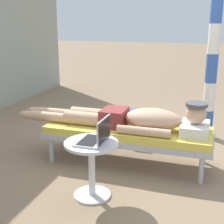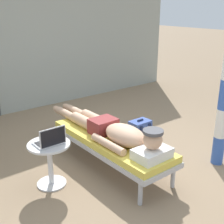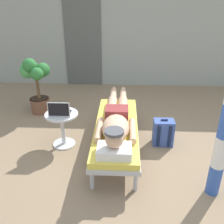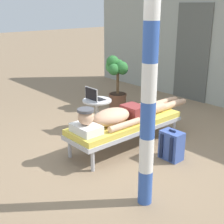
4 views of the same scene
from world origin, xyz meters
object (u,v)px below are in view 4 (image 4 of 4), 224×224
at_px(side_table, 97,109).
at_px(lounge_chair, 126,125).
at_px(laptop, 94,97).
at_px(porch_post, 149,83).
at_px(person_reclining, 123,114).
at_px(backpack, 172,146).
at_px(potted_plant, 117,76).

bearing_deg(side_table, lounge_chair, -7.77).
bearing_deg(laptop, porch_post, -23.95).
distance_m(person_reclining, backpack, 0.81).
relative_size(side_table, potted_plant, 0.49).
xyz_separation_m(person_reclining, laptop, (-0.80, 0.10, 0.06)).
bearing_deg(laptop, potted_plant, 121.94).
height_order(side_table, porch_post, porch_post).
height_order(person_reclining, laptop, laptop).
height_order(laptop, potted_plant, potted_plant).
bearing_deg(backpack, person_reclining, -160.64).
bearing_deg(lounge_chair, backpack, 16.05).
bearing_deg(person_reclining, potted_plant, 140.70).
relative_size(backpack, potted_plant, 0.40).
bearing_deg(person_reclining, laptop, 172.70).
distance_m(person_reclining, porch_post, 1.60).
xyz_separation_m(lounge_chair, laptop, (-0.80, 0.06, 0.24)).
xyz_separation_m(laptop, backpack, (1.50, 0.14, -0.39)).
distance_m(side_table, porch_post, 2.36).
xyz_separation_m(person_reclining, porch_post, (1.15, -0.76, 0.80)).
bearing_deg(backpack, side_table, -176.48).
distance_m(lounge_chair, potted_plant, 1.94).
height_order(backpack, potted_plant, potted_plant).
height_order(side_table, potted_plant, potted_plant).
xyz_separation_m(side_table, laptop, (0.00, -0.05, 0.23)).
relative_size(person_reclining, porch_post, 0.82).
height_order(lounge_chair, backpack, backpack).
xyz_separation_m(lounge_chair, backpack, (0.70, 0.20, -0.15)).
xyz_separation_m(lounge_chair, side_table, (-0.80, 0.11, 0.01)).
bearing_deg(laptop, backpack, 5.47).
relative_size(person_reclining, potted_plant, 2.05).
relative_size(lounge_chair, person_reclining, 0.84).
distance_m(lounge_chair, backpack, 0.74).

